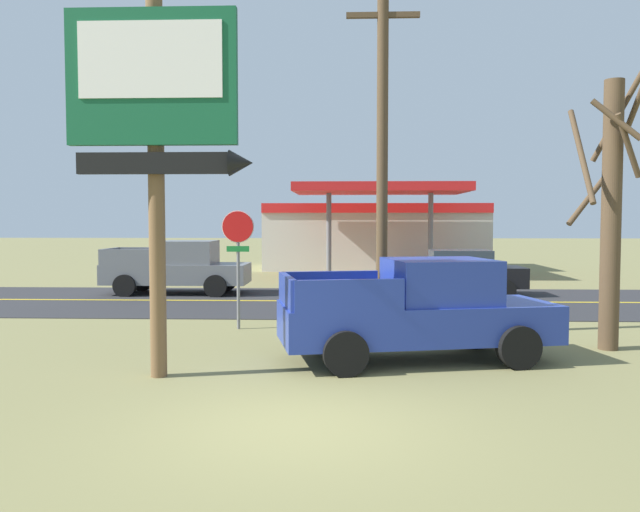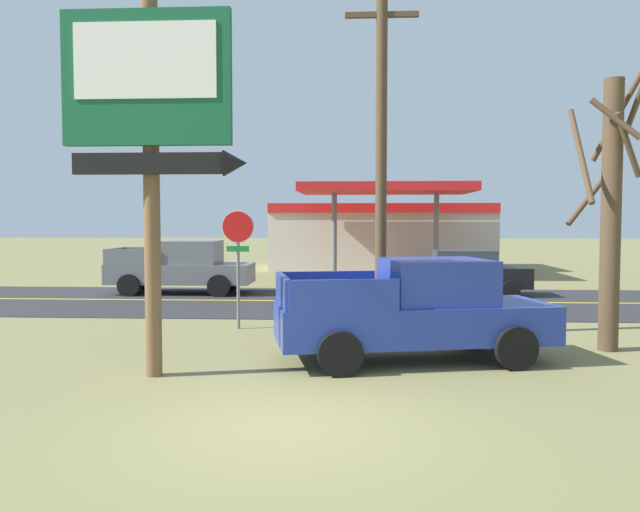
# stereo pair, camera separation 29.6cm
# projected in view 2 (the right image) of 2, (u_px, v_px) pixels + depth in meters

# --- Properties ---
(ground_plane) EXTENTS (180.00, 180.00, 0.00)m
(ground_plane) POSITION_uv_depth(u_px,v_px,m) (285.00, 426.00, 8.48)
(ground_plane) COLOR olive
(road_asphalt) EXTENTS (140.00, 8.00, 0.02)m
(road_asphalt) POSITION_uv_depth(u_px,v_px,m) (329.00, 301.00, 21.44)
(road_asphalt) COLOR #2B2B2D
(road_asphalt) RESTS_ON ground
(road_centre_line) EXTENTS (126.00, 0.20, 0.01)m
(road_centre_line) POSITION_uv_depth(u_px,v_px,m) (329.00, 301.00, 21.44)
(road_centre_line) COLOR gold
(road_centre_line) RESTS_ON road_asphalt
(motel_sign) EXTENTS (3.12, 0.54, 6.51)m
(motel_sign) POSITION_uv_depth(u_px,v_px,m) (152.00, 117.00, 10.85)
(motel_sign) COLOR brown
(motel_sign) RESTS_ON ground
(stop_sign) EXTENTS (0.80, 0.08, 2.95)m
(stop_sign) POSITION_uv_depth(u_px,v_px,m) (238.00, 248.00, 15.98)
(stop_sign) COLOR slate
(stop_sign) RESTS_ON ground
(utility_pole) EXTENTS (1.85, 0.26, 8.65)m
(utility_pole) POSITION_uv_depth(u_px,v_px,m) (381.00, 137.00, 14.73)
(utility_pole) COLOR brown
(utility_pole) RESTS_ON ground
(bare_tree) EXTENTS (1.60, 1.57, 5.87)m
(bare_tree) POSITION_uv_depth(u_px,v_px,m) (611.00, 205.00, 13.26)
(bare_tree) COLOR brown
(bare_tree) RESTS_ON ground
(gas_station) EXTENTS (12.00, 11.50, 4.40)m
(gas_station) POSITION_uv_depth(u_px,v_px,m) (381.00, 234.00, 36.06)
(gas_station) COLOR beige
(gas_station) RESTS_ON ground
(pickup_blue_parked_on_lawn) EXTENTS (5.49, 3.03, 1.96)m
(pickup_blue_parked_on_lawn) POSITION_uv_depth(u_px,v_px,m) (416.00, 311.00, 12.35)
(pickup_blue_parked_on_lawn) COLOR #233893
(pickup_blue_parked_on_lawn) RESTS_ON ground
(pickup_grey_on_road) EXTENTS (5.20, 2.24, 1.96)m
(pickup_grey_on_road) POSITION_uv_depth(u_px,v_px,m) (183.00, 268.00, 23.70)
(pickup_grey_on_road) COLOR slate
(pickup_grey_on_road) RESTS_ON ground
(car_black_mid_lane) EXTENTS (4.20, 2.00, 1.64)m
(car_black_mid_lane) POSITION_uv_depth(u_px,v_px,m) (467.00, 273.00, 23.11)
(car_black_mid_lane) COLOR black
(car_black_mid_lane) RESTS_ON ground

